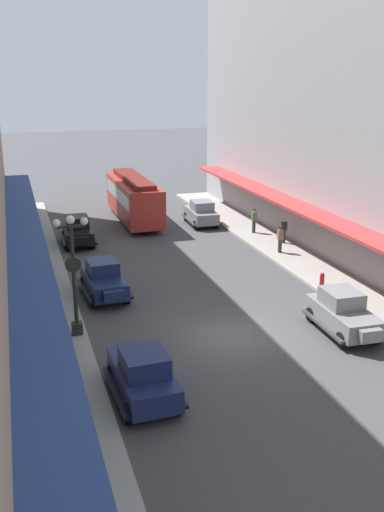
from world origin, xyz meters
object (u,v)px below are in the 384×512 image
object	(u,v)px
parked_car_1	(343,312)
pedestrian_0	(64,341)
parked_car_2	(143,374)
pedestrian_3	(254,221)
parked_car_4	(78,230)
lamp_post_with_clock	(73,270)
fire_hydrant	(322,280)
streetcar	(134,197)
pedestrian_1	(284,230)
parked_car_0	(201,212)
parked_car_3	(104,279)
pedestrian_2	(280,239)

from	to	relation	value
parked_car_1	pedestrian_0	distance (m)	11.79
parked_car_2	pedestrian_3	size ratio (longest dim) A/B	2.58
parked_car_1	parked_car_4	size ratio (longest dim) A/B	1.00
parked_car_1	lamp_post_with_clock	world-z (taller)	lamp_post_with_clock
pedestrian_0	fire_hydrant	bearing A→B (deg)	17.48
fire_hydrant	streetcar	bearing A→B (deg)	109.22
pedestrian_0	pedestrian_1	distance (m)	19.82
streetcar	parked_car_0	bearing A→B (deg)	-28.99
streetcar	pedestrian_0	xyz separation A→B (m)	(-7.38, -21.84, -0.91)
pedestrian_0	parked_car_0	bearing A→B (deg)	58.33
lamp_post_with_clock	pedestrian_3	world-z (taller)	lamp_post_with_clock
parked_car_0	fire_hydrant	xyz separation A→B (m)	(1.59, -15.07, -0.38)
parked_car_0	streetcar	size ratio (longest dim) A/B	0.45
streetcar	pedestrian_1	distance (m)	12.32
parked_car_1	pedestrian_1	distance (m)	13.55
parked_car_2	parked_car_3	distance (m)	10.07
pedestrian_0	streetcar	bearing A→B (deg)	71.33
pedestrian_2	pedestrian_3	distance (m)	4.90
pedestrian_3	pedestrian_1	bearing A→B (deg)	-74.49
parked_car_0	parked_car_1	world-z (taller)	same
pedestrian_2	parked_car_3	bearing A→B (deg)	-161.64
parked_car_2	streetcar	xyz separation A→B (m)	(5.03, 25.12, 0.96)
pedestrian_2	lamp_post_with_clock	bearing A→B (deg)	-148.45
parked_car_4	parked_car_2	bearing A→B (deg)	-90.51
parked_car_1	fire_hydrant	world-z (taller)	parked_car_1
parked_car_2	parked_car_3	size ratio (longest dim) A/B	1.00
pedestrian_0	parked_car_3	bearing A→B (deg)	68.82
parked_car_0	pedestrian_3	world-z (taller)	parked_car_0
lamp_post_with_clock	parked_car_3	bearing A→B (deg)	67.01
pedestrian_2	parked_car_0	bearing A→B (deg)	104.59
parked_car_3	streetcar	size ratio (longest dim) A/B	0.45
parked_car_3	parked_car_1	bearing A→B (deg)	-38.75
parked_car_1	pedestrian_3	bearing A→B (deg)	80.24
fire_hydrant	pedestrian_3	xyz separation A→B (m)	(1.03, 11.25, 0.45)
parked_car_0	pedestrian_3	size ratio (longest dim) A/B	2.58
parked_car_2	pedestrian_1	size ratio (longest dim) A/B	2.62
parked_car_3	lamp_post_with_clock	distance (m)	5.20
parked_car_1	pedestrian_1	xyz separation A→B (m)	(3.59, 13.07, 0.05)
parked_car_2	parked_car_3	world-z (taller)	same
fire_hydrant	pedestrian_3	distance (m)	11.31
pedestrian_3	lamp_post_with_clock	bearing A→B (deg)	-136.38
lamp_post_with_clock	pedestrian_3	size ratio (longest dim) A/B	3.09
parked_car_2	streetcar	distance (m)	25.64
lamp_post_with_clock	parked_car_2	bearing A→B (deg)	-74.35
pedestrian_2	pedestrian_1	bearing A→B (deg)	58.02
parked_car_3	lamp_post_with_clock	xyz separation A→B (m)	(-1.87, -4.41, 2.04)
streetcar	pedestrian_1	xyz separation A→B (m)	(7.99, -9.33, -0.91)
fire_hydrant	parked_car_3	bearing A→B (deg)	166.91
parked_car_1	parked_car_4	bearing A→B (deg)	118.03
streetcar	pedestrian_1	bearing A→B (deg)	-49.42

